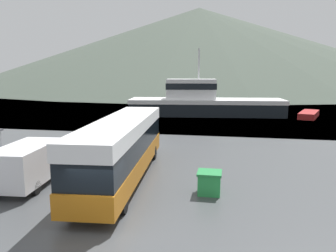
# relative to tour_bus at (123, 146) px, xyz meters

# --- Properties ---
(ground_plane) EXTENTS (400.00, 400.00, 0.00)m
(ground_plane) POSITION_rel_tour_bus_xyz_m (1.19, -5.85, -1.93)
(ground_plane) COLOR #424447
(water_surface) EXTENTS (240.00, 240.00, 0.00)m
(water_surface) POSITION_rel_tour_bus_xyz_m (1.19, 133.52, -1.93)
(water_surface) COLOR #3D5160
(water_surface) RESTS_ON ground
(hill_backdrop) EXTENTS (204.24, 204.24, 35.85)m
(hill_backdrop) POSITION_rel_tour_bus_xyz_m (-9.32, 144.27, 16.00)
(hill_backdrop) COLOR #424C42
(hill_backdrop) RESTS_ON ground
(tour_bus) EXTENTS (3.50, 13.06, 3.44)m
(tour_bus) POSITION_rel_tour_bus_xyz_m (0.00, 0.00, 0.00)
(tour_bus) COLOR #B26614
(tour_bus) RESTS_ON ground
(delivery_van) EXTENTS (2.70, 6.45, 2.25)m
(delivery_van) POSITION_rel_tour_bus_xyz_m (-4.62, -1.58, -0.72)
(delivery_van) COLOR silver
(delivery_van) RESTS_ON ground
(fishing_boat) EXTENTS (21.69, 7.57, 9.20)m
(fishing_boat) POSITION_rel_tour_bus_xyz_m (2.20, 28.64, -0.07)
(fishing_boat) COLOR black
(fishing_boat) RESTS_ON water_surface
(storage_bin) EXTENTS (1.20, 1.16, 1.14)m
(storage_bin) POSITION_rel_tour_bus_xyz_m (4.96, -1.39, -1.35)
(storage_bin) COLOR green
(storage_bin) RESTS_ON ground
(small_boat) EXTENTS (3.90, 6.42, 0.80)m
(small_boat) POSITION_rel_tour_bus_xyz_m (16.33, 28.79, -1.53)
(small_boat) COLOR maroon
(small_boat) RESTS_ON water_surface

